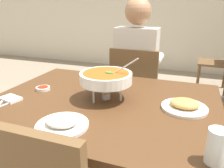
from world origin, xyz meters
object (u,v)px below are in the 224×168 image
at_px(diner_main, 137,64).
at_px(curry_bowl, 106,78).
at_px(sauce_dish, 43,88).
at_px(appetizer_plate, 185,106).
at_px(dining_table_main, 103,115).
at_px(rice_plate, 62,123).
at_px(chair_bg_corner, 222,59).
at_px(drink_glass, 216,148).
at_px(chair_diner_main, 135,89).

relative_size(diner_main, curry_bowl, 3.94).
bearing_deg(sauce_dish, appetizer_plate, 1.22).
height_order(dining_table_main, appetizer_plate, appetizer_plate).
relative_size(curry_bowl, appetizer_plate, 1.39).
xyz_separation_m(dining_table_main, diner_main, (0.00, 0.82, 0.11)).
relative_size(rice_plate, chair_bg_corner, 0.27).
relative_size(diner_main, rice_plate, 5.46).
xyz_separation_m(dining_table_main, sauce_dish, (-0.43, 0.02, 0.11)).
bearing_deg(drink_glass, chair_diner_main, 116.20).
relative_size(dining_table_main, sauce_dish, 14.41).
bearing_deg(diner_main, chair_diner_main, -90.00).
distance_m(dining_table_main, chair_bg_corner, 2.61).
xyz_separation_m(appetizer_plate, drink_glass, (0.12, -0.41, 0.04)).
bearing_deg(diner_main, sauce_dish, -118.39).
xyz_separation_m(chair_diner_main, curry_bowl, (0.01, -0.76, 0.34)).
distance_m(diner_main, appetizer_plate, 0.90).
bearing_deg(dining_table_main, drink_glass, -32.95).
distance_m(curry_bowl, rice_plate, 0.39).
bearing_deg(chair_diner_main, curry_bowl, -89.39).
xyz_separation_m(diner_main, appetizer_plate, (0.45, -0.78, 0.00)).
relative_size(chair_diner_main, drink_glass, 6.92).
distance_m(dining_table_main, appetizer_plate, 0.46).
bearing_deg(drink_glass, dining_table_main, 147.05).
distance_m(chair_diner_main, appetizer_plate, 0.90).
distance_m(curry_bowl, drink_glass, 0.69).
height_order(diner_main, curry_bowl, diner_main).
bearing_deg(appetizer_plate, curry_bowl, -178.29).
bearing_deg(diner_main, curry_bowl, -89.42).
bearing_deg(appetizer_plate, dining_table_main, -174.97).
relative_size(chair_diner_main, rice_plate, 3.75).
bearing_deg(dining_table_main, appetizer_plate, 5.03).
height_order(appetizer_plate, chair_bg_corner, chair_bg_corner).
height_order(dining_table_main, diner_main, diner_main).
height_order(chair_diner_main, sauce_dish, chair_diner_main).
xyz_separation_m(diner_main, curry_bowl, (0.01, -0.79, 0.11)).
bearing_deg(chair_diner_main, rice_plate, -93.16).
bearing_deg(sauce_dish, diner_main, 61.61).
height_order(chair_diner_main, chair_bg_corner, same).
bearing_deg(curry_bowl, dining_table_main, -106.97).
bearing_deg(dining_table_main, sauce_dish, 177.25).
distance_m(chair_diner_main, curry_bowl, 0.83).
bearing_deg(chair_bg_corner, curry_bowl, -109.78).
xyz_separation_m(chair_diner_main, diner_main, (0.00, 0.03, 0.24)).
height_order(sauce_dish, drink_glass, drink_glass).
height_order(rice_plate, chair_bg_corner, chair_bg_corner).
bearing_deg(rice_plate, chair_diner_main, 86.84).
height_order(curry_bowl, rice_plate, curry_bowl).
bearing_deg(rice_plate, appetizer_plate, 36.58).
bearing_deg(chair_bg_corner, chair_diner_main, -117.84).
bearing_deg(diner_main, dining_table_main, -90.00).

